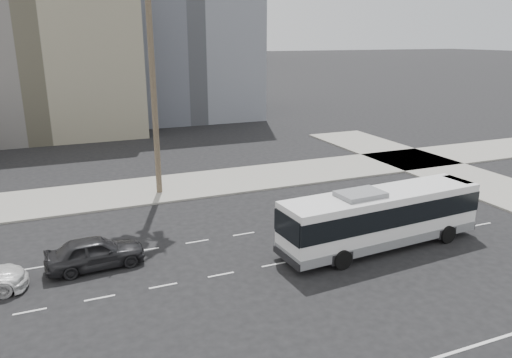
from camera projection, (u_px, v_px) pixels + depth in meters
ground at (274, 265)px, 25.82m from camera, size 700.00×700.00×0.00m
sidewalk_north at (196, 184)px, 39.52m from camera, size 120.00×7.00×0.15m
midrise_beige_west at (33, 60)px, 58.67m from camera, size 24.00×18.00×18.00m
midrise_gray_center at (178, 28)px, 71.05m from camera, size 20.00×20.00×26.00m
highrise_far at (197, 3)px, 273.02m from camera, size 22.00×22.00×60.00m
city_bus at (381, 216)px, 27.55m from camera, size 12.65×3.60×3.59m
car_a at (95, 252)px, 25.32m from camera, size 2.37×5.18×1.72m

